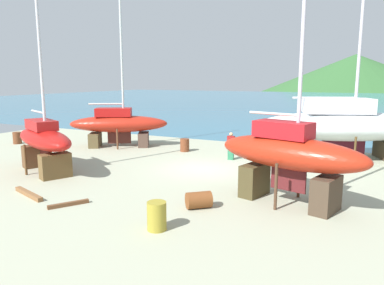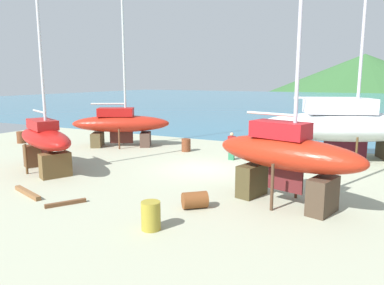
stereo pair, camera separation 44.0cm
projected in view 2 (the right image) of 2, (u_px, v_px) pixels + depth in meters
name	position (u px, v px, depth m)	size (l,w,h in m)	color
ground_plane	(184.00, 178.00, 18.11)	(43.61, 43.61, 0.00)	#A3A78D
sea_water	(337.00, 102.00, 76.42)	(173.52, 111.57, 0.01)	teal
headland_hill	(363.00, 88.00, 185.08)	(167.26, 167.26, 34.21)	#31602F
sailboat_far_slipway	(346.00, 125.00, 21.76)	(11.10, 7.20, 18.36)	#4C3C27
sailboat_mid_port	(286.00, 155.00, 14.06)	(6.32, 3.28, 11.58)	#443527
sailboat_large_starboard	(45.00, 140.00, 19.21)	(6.27, 4.21, 9.03)	brown
sailboat_small_center	(121.00, 124.00, 26.38)	(7.02, 5.22, 11.78)	brown
worker	(232.00, 146.00, 22.00)	(0.45, 0.26, 1.68)	#2A724D
barrel_rust_near	(195.00, 200.00, 13.86)	(0.63, 0.63, 0.94)	brown
barrel_ochre	(151.00, 216.00, 11.86)	(0.63, 0.63, 0.94)	olive
barrel_tipped_left	(21.00, 137.00, 27.88)	(0.62, 0.62, 0.88)	brown
barrel_tipped_right	(186.00, 145.00, 24.68)	(0.61, 0.61, 0.86)	brown
timber_short_skew	(27.00, 193.00, 15.47)	(2.28, 0.21, 0.18)	brown
timber_plank_far	(66.00, 203.00, 14.23)	(1.56, 0.16, 0.14)	brown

